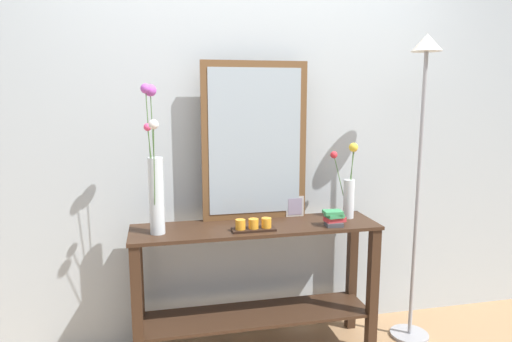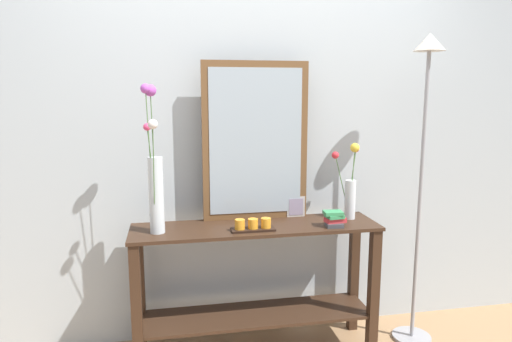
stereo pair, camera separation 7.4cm
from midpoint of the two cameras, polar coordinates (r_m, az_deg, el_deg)
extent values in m
cube|color=#B2BCC1|center=(2.83, -2.11, 5.84)|extent=(6.40, 0.08, 2.70)
cube|color=#382316|center=(2.64, -0.82, -7.09)|extent=(1.43, 0.37, 0.02)
cube|color=#382316|center=(2.84, -0.79, -17.62)|extent=(1.37, 0.33, 0.02)
cube|color=#382316|center=(2.60, -15.53, -17.04)|extent=(0.06, 0.06, 0.77)
cube|color=#382316|center=(2.86, 13.72, -14.47)|extent=(0.06, 0.06, 0.77)
cube|color=#382316|center=(2.87, -15.24, -14.42)|extent=(0.06, 0.06, 0.77)
cube|color=#382316|center=(3.10, 11.26, -12.39)|extent=(0.06, 0.06, 0.77)
cube|color=brown|center=(2.70, -0.96, 3.72)|extent=(0.63, 0.03, 0.94)
cube|color=#9EADB7|center=(2.68, -0.89, 3.69)|extent=(0.55, 0.00, 0.86)
cylinder|color=silver|center=(2.50, -13.25, -3.08)|extent=(0.08, 0.08, 0.42)
cylinder|color=#4C753D|center=(2.47, -13.59, -1.09)|extent=(0.05, 0.07, 0.56)
sphere|color=#EA4275|center=(2.40, -14.37, 5.37)|extent=(0.04, 0.04, 0.04)
cylinder|color=#4C753D|center=(2.46, -13.98, 1.18)|extent=(0.03, 0.02, 0.76)
sphere|color=#B24CB7|center=(2.43, -14.60, 10.01)|extent=(0.05, 0.05, 0.05)
cylinder|color=#4C753D|center=(2.48, -13.55, 1.14)|extent=(0.02, 0.01, 0.75)
sphere|color=#B24CB7|center=(2.45, -14.03, 9.82)|extent=(0.06, 0.06, 0.06)
cylinder|color=#4C753D|center=(2.42, -13.53, -1.07)|extent=(0.02, 0.10, 0.58)
sphere|color=silver|center=(2.34, -13.68, 5.72)|extent=(0.05, 0.05, 0.05)
cylinder|color=silver|center=(2.82, 10.85, -3.47)|extent=(0.07, 0.07, 0.24)
cylinder|color=#4C753D|center=(2.79, 11.12, -1.30)|extent=(0.02, 0.01, 0.42)
sphere|color=yellow|center=(2.76, 11.41, 2.94)|extent=(0.05, 0.05, 0.05)
cylinder|color=#4C753D|center=(2.82, 9.89, -1.69)|extent=(0.08, 0.07, 0.36)
sphere|color=red|center=(2.81, 9.02, 2.03)|extent=(0.04, 0.04, 0.04)
cylinder|color=#4C753D|center=(2.82, 11.00, -1.33)|extent=(0.06, 0.03, 0.40)
sphere|color=#EA4275|center=(2.82, 11.55, 2.75)|extent=(0.04, 0.04, 0.04)
cube|color=black|center=(2.54, -1.17, -7.36)|extent=(0.24, 0.09, 0.01)
cylinder|color=orange|center=(2.52, -2.83, -6.73)|extent=(0.06, 0.06, 0.05)
cylinder|color=orange|center=(2.53, -1.17, -6.64)|extent=(0.06, 0.06, 0.05)
cylinder|color=orange|center=(2.55, 0.47, -6.54)|extent=(0.06, 0.06, 0.05)
cube|color=#B7B2AD|center=(2.82, 4.15, -4.45)|extent=(0.11, 0.01, 0.13)
cube|color=#92869E|center=(2.81, 4.19, -4.48)|extent=(0.09, 0.00, 0.10)
cube|color=#424247|center=(2.65, 8.97, -6.63)|extent=(0.10, 0.09, 0.02)
cube|color=#C63338|center=(2.66, 9.10, -6.01)|extent=(0.12, 0.08, 0.03)
cube|color=#388E56|center=(2.65, 9.02, -5.56)|extent=(0.10, 0.09, 0.02)
cube|color=#388E56|center=(2.64, 8.84, -5.16)|extent=(0.11, 0.09, 0.02)
cylinder|color=#9E9EA3|center=(3.24, 18.07, -18.97)|extent=(0.24, 0.24, 0.02)
cylinder|color=#9E9EA3|center=(2.93, 18.97, -3.43)|extent=(0.02, 0.02, 1.76)
cone|color=beige|center=(2.88, 20.01, 14.96)|extent=(0.18, 0.18, 0.10)
camera|label=1|loc=(0.04, -90.83, -0.14)|focal=31.78mm
camera|label=2|loc=(0.04, 89.17, 0.14)|focal=31.78mm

